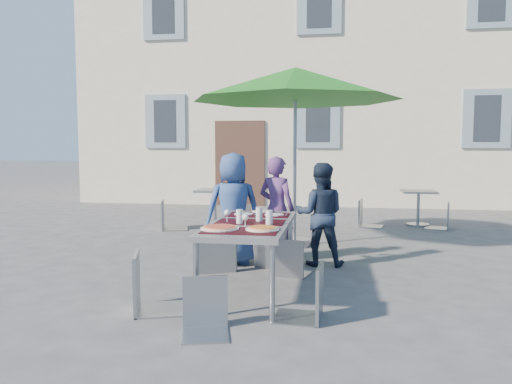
% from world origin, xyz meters
% --- Properties ---
extents(ground, '(90.00, 90.00, 0.00)m').
position_xyz_m(ground, '(0.00, 0.00, 0.00)').
color(ground, '#464648').
rests_on(ground, ground).
extents(building, '(13.60, 8.20, 11.10)m').
position_xyz_m(building, '(-0.00, 11.50, 4.85)').
color(building, beige).
rests_on(building, ground).
extents(dining_table, '(0.80, 1.85, 0.76)m').
position_xyz_m(dining_table, '(-0.40, -0.18, 0.70)').
color(dining_table, '#404145').
rests_on(dining_table, ground).
extents(pizza_near_left, '(0.37, 0.37, 0.03)m').
position_xyz_m(pizza_near_left, '(-0.61, -0.68, 0.77)').
color(pizza_near_left, white).
rests_on(pizza_near_left, dining_table).
extents(pizza_near_right, '(0.32, 0.32, 0.03)m').
position_xyz_m(pizza_near_right, '(-0.21, -0.65, 0.77)').
color(pizza_near_right, white).
rests_on(pizza_near_right, dining_table).
extents(glassware, '(0.52, 0.46, 0.15)m').
position_xyz_m(glassware, '(-0.37, -0.27, 0.83)').
color(glassware, silver).
rests_on(glassware, dining_table).
extents(place_settings, '(0.62, 0.48, 0.01)m').
position_xyz_m(place_settings, '(-0.40, 0.45, 0.76)').
color(place_settings, white).
rests_on(place_settings, dining_table).
extents(child_0, '(0.84, 0.70, 1.46)m').
position_xyz_m(child_0, '(-0.84, 1.06, 0.73)').
color(child_0, '#2F4A83').
rests_on(child_0, ground).
extents(child_1, '(0.60, 0.51, 1.41)m').
position_xyz_m(child_1, '(-0.31, 1.33, 0.70)').
color(child_1, '#58356C').
rests_on(child_1, ground).
extents(child_2, '(0.65, 0.39, 1.33)m').
position_xyz_m(child_2, '(0.27, 1.20, 0.66)').
color(child_2, '#1A2539').
rests_on(child_2, ground).
extents(chair_0, '(0.60, 0.61, 1.04)m').
position_xyz_m(chair_0, '(-0.99, 0.65, 0.61)').
color(chair_0, gray).
rests_on(chair_0, ground).
extents(chair_1, '(0.52, 0.53, 0.96)m').
position_xyz_m(chair_1, '(-0.31, 0.96, 0.56)').
color(chair_1, gray).
rests_on(chair_1, ground).
extents(chair_2, '(0.46, 0.46, 0.86)m').
position_xyz_m(chair_2, '(-0.05, 0.56, 0.50)').
color(chair_2, gray).
rests_on(chair_2, ground).
extents(chair_3, '(0.59, 0.59, 1.05)m').
position_xyz_m(chair_3, '(-1.24, -0.91, 0.62)').
color(chair_3, gray).
rests_on(chair_3, ground).
extents(chair_4, '(0.45, 0.45, 0.94)m').
position_xyz_m(chair_4, '(0.24, -0.90, 0.55)').
color(chair_4, gray).
rests_on(chair_4, ground).
extents(chair_5, '(0.46, 0.47, 0.86)m').
position_xyz_m(chair_5, '(-0.59, -1.33, 0.50)').
color(chair_5, '#8F939A').
rests_on(chair_5, ground).
extents(patio_umbrella, '(3.20, 3.20, 2.72)m').
position_xyz_m(patio_umbrella, '(-0.15, 2.38, 2.46)').
color(patio_umbrella, '#93959A').
rests_on(patio_umbrella, ground).
extents(cafe_table_0, '(0.67, 0.67, 0.72)m').
position_xyz_m(cafe_table_0, '(-1.80, 3.94, 0.49)').
color(cafe_table_0, '#93959A').
rests_on(cafe_table_0, ground).
extents(bg_chair_l_0, '(0.58, 0.57, 1.04)m').
position_xyz_m(bg_chair_l_0, '(-2.58, 3.55, 0.61)').
color(bg_chair_l_0, gray).
rests_on(bg_chair_l_0, ground).
extents(bg_chair_r_0, '(0.51, 0.51, 0.91)m').
position_xyz_m(bg_chair_r_0, '(-1.23, 3.57, 0.53)').
color(bg_chair_r_0, gray).
rests_on(bg_chair_r_0, ground).
extents(cafe_table_1, '(0.64, 0.64, 0.68)m').
position_xyz_m(cafe_table_1, '(2.06, 4.76, 0.44)').
color(cafe_table_1, '#93959A').
rests_on(cafe_table_1, ground).
extents(bg_chair_l_1, '(0.51, 0.51, 0.98)m').
position_xyz_m(bg_chair_l_1, '(1.05, 4.50, 0.57)').
color(bg_chair_l_1, gray).
rests_on(bg_chair_l_1, ground).
extents(bg_chair_r_1, '(0.51, 0.51, 0.95)m').
position_xyz_m(bg_chair_r_1, '(2.45, 4.42, 0.56)').
color(bg_chair_r_1, gray).
rests_on(bg_chair_r_1, ground).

